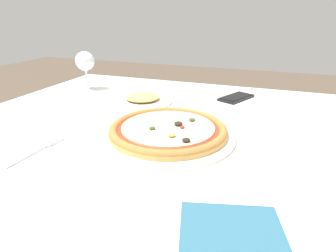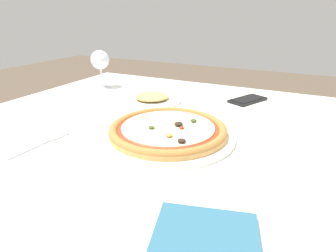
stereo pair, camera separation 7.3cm
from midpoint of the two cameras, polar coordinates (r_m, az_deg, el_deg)
name	(u,v)px [view 2 (the right image)]	position (r m, az deg, el deg)	size (l,w,h in m)	color
dining_table	(157,156)	(0.82, 0.37, -6.09)	(1.22, 1.14, 0.75)	brown
pizza_plate	(168,131)	(0.73, 2.85, -1.02)	(0.35, 0.35, 0.04)	white
fork	(41,144)	(0.75, -21.97, -3.39)	(0.03, 0.17, 0.00)	silver
wine_glass_far_left	(100,61)	(1.22, -11.98, 12.82)	(0.08, 0.08, 0.16)	silver
cell_phone	(248,100)	(1.08, 17.77, 5.05)	(0.13, 0.16, 0.01)	black
side_plate	(152,99)	(1.02, -1.26, 5.52)	(0.21, 0.21, 0.03)	white
napkin_folded	(206,235)	(0.44, 12.71, -21.01)	(0.17, 0.15, 0.01)	#2D607A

